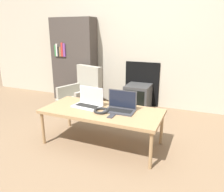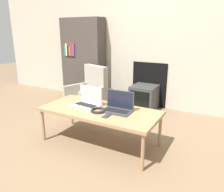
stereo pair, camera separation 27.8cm
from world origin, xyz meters
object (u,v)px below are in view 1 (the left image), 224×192
object	(u,v)px
laptop_right	(121,106)
tv	(138,97)
laptop_left	(89,102)
headphones	(101,111)
phone	(112,116)
armchair	(83,91)

from	to	relation	value
laptop_right	tv	bearing A→B (deg)	95.94
laptop_right	tv	world-z (taller)	laptop_right
laptop_right	tv	distance (m)	1.36
laptop_left	tv	bearing A→B (deg)	86.04
headphones	phone	world-z (taller)	headphones
laptop_left	headphones	distance (m)	0.26
laptop_left	headphones	bearing A→B (deg)	-21.52
headphones	laptop_right	bearing A→B (deg)	33.04
laptop_left	tv	distance (m)	1.37
phone	tv	world-z (taller)	phone
laptop_right	headphones	bearing A→B (deg)	-148.55
laptop_left	armchair	size ratio (longest dim) A/B	0.48
laptop_right	phone	bearing A→B (deg)	-100.42
laptop_left	laptop_right	size ratio (longest dim) A/B	1.04
laptop_left	phone	size ratio (longest dim) A/B	2.50
laptop_right	phone	size ratio (longest dim) A/B	2.39
headphones	phone	size ratio (longest dim) A/B	1.24
laptop_right	phone	distance (m)	0.20
laptop_right	tv	xyz separation A→B (m)	(-0.17, 1.32, -0.28)
headphones	laptop_left	bearing A→B (deg)	151.98
laptop_left	armchair	world-z (taller)	armchair
laptop_right	tv	size ratio (longest dim) A/B	0.78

